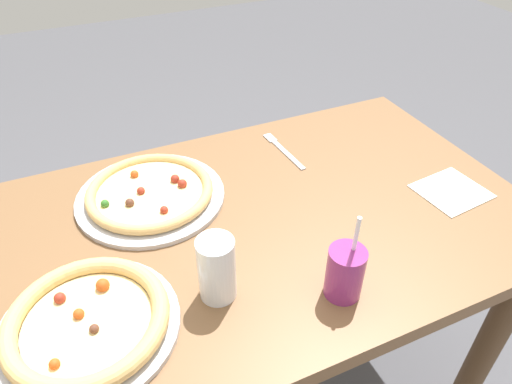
% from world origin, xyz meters
% --- Properties ---
extents(dining_table, '(1.29, 0.79, 0.75)m').
position_xyz_m(dining_table, '(0.00, 0.00, 0.63)').
color(dining_table, brown).
rests_on(dining_table, ground).
extents(pizza_near, '(0.33, 0.33, 0.04)m').
position_xyz_m(pizza_near, '(-0.40, -0.15, 0.77)').
color(pizza_near, '#B7B7BC').
rests_on(pizza_near, dining_table).
extents(pizza_far, '(0.36, 0.36, 0.04)m').
position_xyz_m(pizza_far, '(-0.21, 0.17, 0.77)').
color(pizza_far, '#B7B7BC').
rests_on(pizza_far, dining_table).
extents(drink_cup_colored, '(0.07, 0.07, 0.19)m').
position_xyz_m(drink_cup_colored, '(0.06, -0.27, 0.81)').
color(drink_cup_colored, '#8C2D72').
rests_on(drink_cup_colored, dining_table).
extents(water_cup_clear, '(0.07, 0.07, 0.14)m').
position_xyz_m(water_cup_clear, '(-0.16, -0.17, 0.82)').
color(water_cup_clear, silver).
rests_on(water_cup_clear, dining_table).
extents(paper_napkin, '(0.17, 0.16, 0.00)m').
position_xyz_m(paper_napkin, '(0.48, -0.11, 0.75)').
color(paper_napkin, white).
rests_on(paper_napkin, dining_table).
extents(fork, '(0.03, 0.20, 0.00)m').
position_xyz_m(fork, '(0.18, 0.24, 0.75)').
color(fork, silver).
rests_on(fork, dining_table).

